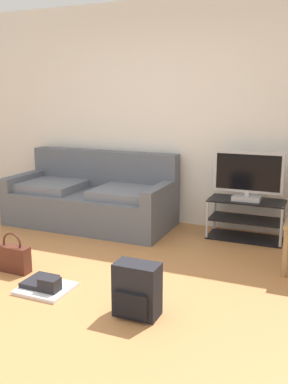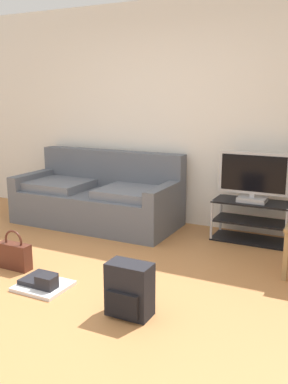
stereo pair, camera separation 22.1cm
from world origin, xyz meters
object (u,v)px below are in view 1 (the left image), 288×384
at_px(couch, 92,199).
at_px(floor_tray, 45,286).
at_px(handbag, 13,258).
at_px(tv_stand, 246,219).
at_px(backpack, 137,290).
at_px(flat_tv, 248,177).

xyz_separation_m(couch, floor_tray, (0.59, -1.82, -0.28)).
relative_size(handbag, floor_tray, 0.89).
xyz_separation_m(couch, tv_stand, (1.88, 0.17, -0.09)).
xyz_separation_m(couch, backpack, (1.46, -1.90, -0.12)).
relative_size(couch, handbag, 5.38).
height_order(backpack, floor_tray, backpack).
xyz_separation_m(handbag, floor_tray, (0.50, -0.21, -0.09)).
bearing_deg(floor_tray, flat_tv, 56.75).
relative_size(backpack, floor_tray, 0.96).
height_order(couch, flat_tv, flat_tv).
bearing_deg(backpack, floor_tray, 164.05).
distance_m(couch, tv_stand, 1.89).
relative_size(backpack, handbag, 1.07).
bearing_deg(tv_stand, floor_tray, -122.96).
height_order(flat_tv, handbag, flat_tv).
distance_m(flat_tv, backpack, 2.15).
bearing_deg(flat_tv, backpack, -101.56).
height_order(flat_tv, backpack, flat_tv).
bearing_deg(tv_stand, couch, -174.98).
distance_m(backpack, floor_tray, 0.89).
distance_m(couch, flat_tv, 1.93).
bearing_deg(couch, backpack, -52.37).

